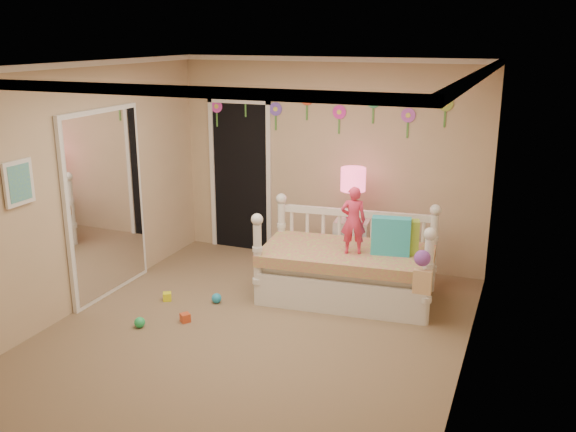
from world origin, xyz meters
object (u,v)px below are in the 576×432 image
at_px(daybed, 348,254).
at_px(child, 353,220).
at_px(table_lamp, 353,186).
at_px(nightstand, 351,247).

relative_size(daybed, child, 2.57).
distance_m(daybed, table_lamp, 0.95).
height_order(child, nightstand, child).
relative_size(daybed, table_lamp, 2.92).
bearing_deg(child, table_lamp, -92.38).
bearing_deg(table_lamp, daybed, -77.14).
xyz_separation_m(child, table_lamp, (-0.25, 0.83, 0.17)).
bearing_deg(table_lamp, nightstand, -75.96).
height_order(nightstand, table_lamp, table_lamp).
bearing_deg(nightstand, child, -79.36).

